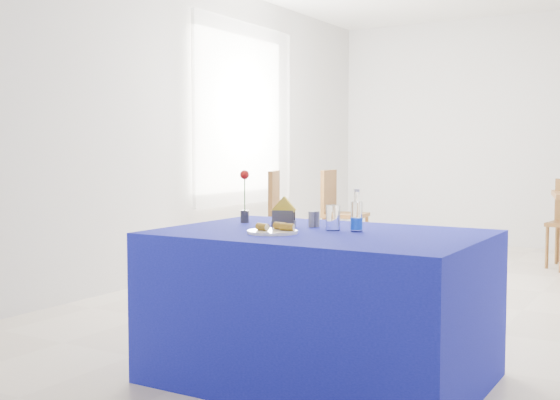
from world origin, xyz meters
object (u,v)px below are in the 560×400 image
object	(u,v)px
plate	(273,232)
chair_win_b	(338,207)
water_bottle	(357,217)
blue_table	(321,306)
chair_win_a	(285,214)

from	to	relation	value
plate	chair_win_b	world-z (taller)	chair_win_b
water_bottle	chair_win_b	distance (m)	4.07
blue_table	chair_win_b	world-z (taller)	chair_win_b
blue_table	water_bottle	xyz separation A→B (m)	(0.15, 0.09, 0.45)
blue_table	chair_win_a	size ratio (longest dim) A/B	1.64
plate	blue_table	size ratio (longest dim) A/B	0.16
blue_table	water_bottle	world-z (taller)	water_bottle
water_bottle	chair_win_a	size ratio (longest dim) A/B	0.22
chair_win_a	plate	bearing A→B (deg)	-172.37
water_bottle	chair_win_a	distance (m)	3.19
chair_win_a	chair_win_b	xyz separation A→B (m)	(0.05, 1.06, -0.01)
plate	chair_win_a	xyz separation A→B (m)	(-1.58, 2.84, -0.20)
chair_win_b	chair_win_a	bearing A→B (deg)	169.74
blue_table	water_bottle	distance (m)	0.49
plate	blue_table	xyz separation A→B (m)	(0.17, 0.20, -0.39)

